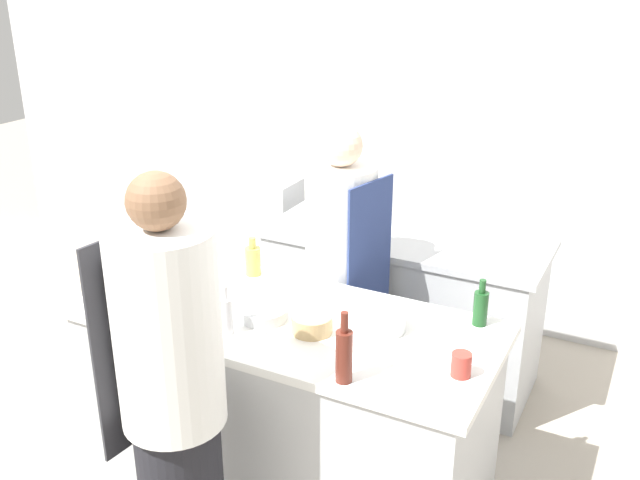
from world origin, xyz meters
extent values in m
cube|color=silver|center=(0.00, 2.13, 1.40)|extent=(8.00, 0.06, 2.80)
cube|color=#B7BABC|center=(0.00, 0.00, 0.45)|extent=(1.87, 0.82, 0.90)
cube|color=white|center=(0.00, 0.00, 0.92)|extent=(1.95, 0.85, 0.04)
cube|color=#B7BABC|center=(0.13, 1.20, 0.45)|extent=(1.59, 0.67, 0.90)
cube|color=#B7BABC|center=(0.13, 1.20, 0.92)|extent=(1.66, 0.70, 0.04)
cube|color=#B7BABC|center=(-1.18, 1.73, 0.51)|extent=(0.75, 0.70, 1.03)
cube|color=black|center=(-1.18, 1.39, 0.28)|extent=(0.60, 0.01, 0.36)
cube|color=black|center=(-1.18, 1.39, 0.99)|extent=(0.64, 0.01, 0.06)
cylinder|color=white|center=(-0.06, -0.73, 1.22)|extent=(0.39, 0.39, 0.77)
cube|color=#2D2D33|center=(-0.26, -0.71, 1.11)|extent=(0.06, 0.37, 0.88)
sphere|color=brown|center=(-0.06, -0.73, 1.70)|extent=(0.21, 0.21, 0.21)
cylinder|color=black|center=(-0.04, 0.66, 0.39)|extent=(0.32, 0.32, 0.78)
cylinder|color=white|center=(-0.04, 0.66, 1.13)|extent=(0.37, 0.37, 0.70)
cube|color=navy|center=(0.15, 0.61, 1.03)|extent=(0.09, 0.35, 0.81)
sphere|color=beige|center=(-0.04, 0.66, 1.58)|extent=(0.21, 0.21, 0.21)
cylinder|color=#19471E|center=(0.81, 0.33, 1.02)|extent=(0.06, 0.06, 0.16)
cylinder|color=#19471E|center=(0.81, 0.33, 1.12)|extent=(0.03, 0.03, 0.06)
cylinder|color=silver|center=(-0.15, -0.25, 1.02)|extent=(0.06, 0.06, 0.16)
cylinder|color=silver|center=(-0.15, -0.25, 1.13)|extent=(0.03, 0.03, 0.06)
cylinder|color=#B2A84C|center=(-0.37, 0.32, 1.01)|extent=(0.08, 0.08, 0.15)
cylinder|color=#B2A84C|center=(-0.37, 0.32, 1.11)|extent=(0.04, 0.04, 0.06)
cylinder|color=#5B2319|center=(0.47, -0.35, 1.04)|extent=(0.07, 0.07, 0.21)
cylinder|color=#5B2319|center=(0.47, -0.35, 1.19)|extent=(0.03, 0.03, 0.08)
cylinder|color=tan|center=(0.18, -0.07, 0.98)|extent=(0.18, 0.18, 0.08)
cylinder|color=white|center=(0.43, 0.09, 0.98)|extent=(0.23, 0.23, 0.08)
cylinder|color=#B7BABC|center=(-0.07, -0.06, 0.96)|extent=(0.21, 0.21, 0.05)
cylinder|color=#B2382D|center=(0.86, -0.11, 0.99)|extent=(0.08, 0.08, 0.10)
cube|color=tan|center=(-0.67, 0.07, 0.94)|extent=(0.35, 0.20, 0.01)
camera|label=1|loc=(1.46, -2.49, 2.47)|focal=40.00mm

